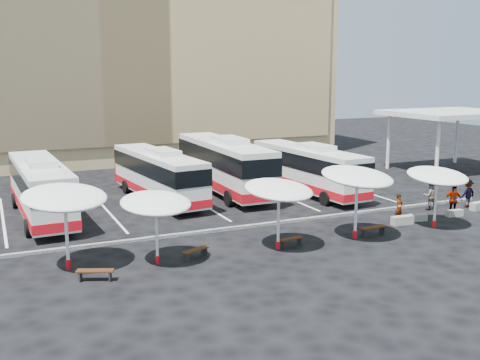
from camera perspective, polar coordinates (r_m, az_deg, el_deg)
name	(u,v)px	position (r m, az deg, el deg)	size (l,w,h in m)	color
ground	(246,231)	(30.66, 0.61, -5.16)	(120.00, 120.00, 0.00)	black
sandstone_building	(114,30)	(60.03, -12.72, 14.62)	(42.00, 18.25, 29.60)	tan
service_canopy	(450,115)	(51.84, 20.54, 6.23)	(10.00, 8.00, 5.20)	silver
curb_divider	(242,227)	(31.08, 0.22, -4.79)	(34.00, 0.25, 0.15)	black
bay_lines	(196,200)	(37.84, -4.50, -2.07)	(24.15, 12.00, 0.01)	white
bus_0	(40,187)	(34.93, -19.62, -0.65)	(3.04, 11.61, 3.65)	silver
bus_1	(158,173)	(37.85, -8.33, 0.67)	(3.51, 11.45, 3.58)	silver
bus_2	(224,163)	(40.02, -1.65, 1.70)	(3.16, 12.86, 4.07)	silver
bus_3	(307,167)	(39.99, 6.85, 1.27)	(3.19, 11.48, 3.60)	silver
sunshade_0	(65,198)	(25.18, -17.40, -1.72)	(4.50, 4.53, 3.77)	silver
sunshade_1	(156,203)	(25.06, -8.54, -2.36)	(3.60, 3.64, 3.28)	silver
sunshade_2	(279,190)	(26.87, 3.96, -1.01)	(4.14, 4.17, 3.47)	silver
sunshade_3	(357,177)	(29.08, 11.83, 0.30)	(4.54, 4.57, 3.83)	silver
sunshade_4	(437,176)	(32.48, 19.41, 0.38)	(3.49, 3.53, 3.41)	silver
wood_bench_0	(95,273)	(24.19, -14.50, -9.09)	(1.57, 0.96, 0.47)	#331A0B
wood_bench_1	(195,251)	(26.23, -4.55, -7.24)	(1.45, 0.92, 0.44)	#331A0B
wood_bench_2	(291,240)	(28.04, 5.20, -6.09)	(1.36, 0.52, 0.41)	#331A0B
wood_bench_3	(373,229)	(30.49, 13.37, -4.84)	(1.58, 0.50, 0.48)	#331A0B
conc_bench_0	(402,220)	(33.09, 16.16, -3.95)	(1.30, 0.43, 0.49)	gray
conc_bench_1	(418,218)	(34.14, 17.62, -3.66)	(1.06, 0.35, 0.40)	gray
conc_bench_2	(455,213)	(35.92, 20.96, -3.17)	(1.06, 0.35, 0.40)	gray
conc_bench_3	(479,206)	(38.20, 23.11, -2.43)	(1.32, 0.44, 0.50)	gray
passenger_0	(399,208)	(33.54, 15.85, -2.74)	(0.59, 0.39, 1.62)	black
passenger_1	(431,196)	(36.96, 18.79, -1.53)	(0.87, 0.68, 1.79)	black
passenger_2	(453,200)	(35.94, 20.84, -1.95)	(1.09, 0.46, 1.87)	black
passenger_3	(468,193)	(38.49, 22.11, -1.27)	(1.16, 0.67, 1.80)	black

